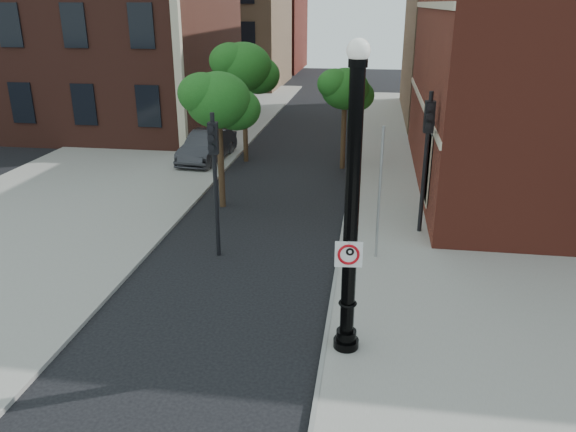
% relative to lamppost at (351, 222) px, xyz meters
% --- Properties ---
extents(ground, '(120.00, 120.00, 0.00)m').
position_rel_lamppost_xyz_m(ground, '(-2.55, -0.02, -3.22)').
color(ground, black).
rests_on(ground, ground).
extents(sidewalk_right, '(8.00, 60.00, 0.12)m').
position_rel_lamppost_xyz_m(sidewalk_right, '(3.45, 9.98, -3.16)').
color(sidewalk_right, gray).
rests_on(sidewalk_right, ground).
extents(sidewalk_left, '(10.00, 50.00, 0.12)m').
position_rel_lamppost_xyz_m(sidewalk_left, '(-11.55, 17.98, -3.16)').
color(sidewalk_left, gray).
rests_on(sidewalk_left, ground).
extents(curb_edge, '(0.10, 60.00, 0.14)m').
position_rel_lamppost_xyz_m(curb_edge, '(-0.50, 9.98, -3.15)').
color(curb_edge, gray).
rests_on(curb_edge, ground).
extents(bg_building_tan_a, '(12.00, 12.00, 12.00)m').
position_rel_lamppost_xyz_m(bg_building_tan_a, '(-14.55, 43.98, 2.78)').
color(bg_building_tan_a, '#9A7554').
rests_on(bg_building_tan_a, ground).
extents(bg_building_red, '(12.00, 12.00, 10.00)m').
position_rel_lamppost_xyz_m(bg_building_red, '(-14.55, 57.98, 1.78)').
color(bg_building_red, maroon).
rests_on(bg_building_red, ground).
extents(lamppost, '(0.59, 0.59, 6.97)m').
position_rel_lamppost_xyz_m(lamppost, '(0.00, 0.00, 0.00)').
color(lamppost, black).
rests_on(lamppost, ground).
extents(no_parking_sign, '(0.60, 0.11, 0.60)m').
position_rel_lamppost_xyz_m(no_parking_sign, '(-0.02, -0.18, -0.66)').
color(no_parking_sign, white).
rests_on(no_parking_sign, ground).
extents(parked_car, '(2.00, 4.84, 1.56)m').
position_rel_lamppost_xyz_m(parked_car, '(-7.88, 15.69, -2.44)').
color(parked_car, '#28282D').
rests_on(parked_car, ground).
extents(traffic_signal_left, '(0.31, 0.38, 4.58)m').
position_rel_lamppost_xyz_m(traffic_signal_left, '(-4.33, 4.71, -0.13)').
color(traffic_signal_left, black).
rests_on(traffic_signal_left, ground).
extents(traffic_signal_right, '(0.33, 0.41, 4.94)m').
position_rel_lamppost_xyz_m(traffic_signal_right, '(2.15, 7.45, 0.11)').
color(traffic_signal_right, black).
rests_on(traffic_signal_right, ground).
extents(utility_pole, '(0.09, 0.09, 4.27)m').
position_rel_lamppost_xyz_m(utility_pole, '(0.66, 5.10, -1.08)').
color(utility_pole, '#999999').
rests_on(utility_pole, ground).
extents(street_tree_a, '(2.91, 2.63, 5.24)m').
position_rel_lamppost_xyz_m(street_tree_a, '(-5.35, 9.26, 0.92)').
color(street_tree_a, '#382616').
rests_on(street_tree_a, ground).
extents(street_tree_b, '(3.25, 2.94, 5.85)m').
position_rel_lamppost_xyz_m(street_tree_b, '(-5.92, 16.08, 1.40)').
color(street_tree_b, '#382616').
rests_on(street_tree_b, ground).
extents(street_tree_c, '(2.66, 2.40, 4.79)m').
position_rel_lamppost_xyz_m(street_tree_c, '(-0.98, 15.48, 0.56)').
color(street_tree_c, '#382616').
rests_on(street_tree_c, ground).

